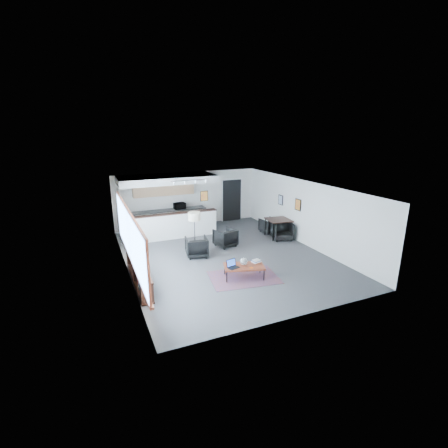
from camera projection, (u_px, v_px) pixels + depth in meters
name	position (u px, v px, depth m)	size (l,w,h in m)	color
room	(225.00, 222.00, 11.74)	(7.02, 9.02, 2.62)	#464648
window	(130.00, 238.00, 9.59)	(0.10, 5.95, 1.66)	#8CBFFF
console	(139.00, 274.00, 9.84)	(0.35, 3.00, 0.80)	black
kitchenette	(167.00, 203.00, 14.53)	(4.20, 1.96, 2.60)	white
doorway	(232.00, 200.00, 16.58)	(1.10, 0.12, 2.15)	black
track_light	(190.00, 181.00, 13.11)	(1.60, 0.07, 0.15)	silver
wall_art_lower	(298.00, 205.00, 13.35)	(0.03, 0.38, 0.48)	black
wall_art_upper	(281.00, 200.00, 14.51)	(0.03, 0.34, 0.44)	black
kilim_rug	(244.00, 277.00, 10.31)	(2.32, 1.76, 0.01)	#593445
coffee_table	(244.00, 267.00, 10.21)	(1.40, 1.02, 0.41)	maroon
laptop	(232.00, 265.00, 10.06)	(0.39, 0.35, 0.24)	black
ceramic_pot	(244.00, 261.00, 10.22)	(0.24, 0.24, 0.24)	gray
book_stack	(256.00, 261.00, 10.46)	(0.31, 0.27, 0.08)	silver
coaster	(251.00, 268.00, 10.04)	(0.12, 0.12, 0.01)	#E5590C
armchair_left	(197.00, 246.00, 11.95)	(0.78, 0.73, 0.80)	black
armchair_right	(225.00, 237.00, 13.00)	(0.76, 0.71, 0.79)	black
floor_lamp	(194.00, 218.00, 11.99)	(0.56, 0.56, 1.60)	black
dining_table	(279.00, 221.00, 13.98)	(1.07, 1.07, 0.81)	black
dining_chair_near	(282.00, 231.00, 13.81)	(0.69, 0.65, 0.71)	black
dining_chair_far	(269.00, 226.00, 14.79)	(0.59, 0.56, 0.61)	black
microwave	(180.00, 205.00, 15.26)	(0.52, 0.29, 0.35)	black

